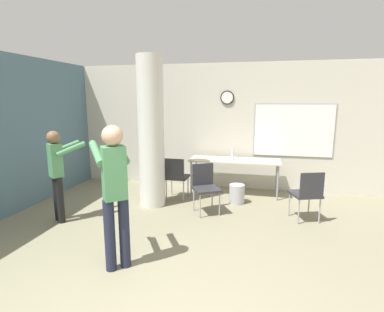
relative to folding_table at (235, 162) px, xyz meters
The scene contains 11 objects.
wall_left_accent 4.34m from the folding_table, 151.69° to the right, with size 0.12×7.00×2.80m.
wall_back 0.91m from the folding_table, 115.18° to the left, with size 8.00×0.15×2.80m.
support_pillar 1.93m from the folding_table, 145.14° to the right, with size 0.48×0.48×2.80m.
folding_table is the anchor object (origin of this frame).
bottle_on_table 0.15m from the folding_table, 154.50° to the right, with size 0.07×0.07×0.25m.
waste_bin 0.79m from the folding_table, 79.66° to the right, with size 0.30×0.30×0.37m.
chair_mid_room 1.80m from the folding_table, 43.34° to the right, with size 0.56×0.56×0.87m.
chair_table_left 1.29m from the folding_table, 150.72° to the right, with size 0.45×0.45×0.87m.
chair_table_front 1.27m from the folding_table, 109.64° to the right, with size 0.60×0.60×0.87m.
person_watching_back 3.44m from the folding_table, 142.04° to the right, with size 0.55×0.61×1.52m.
person_playing_front 3.41m from the folding_table, 109.46° to the right, with size 0.64×0.68×1.74m.
Camera 1 is at (0.76, -1.73, 2.02)m, focal length 28.00 mm.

